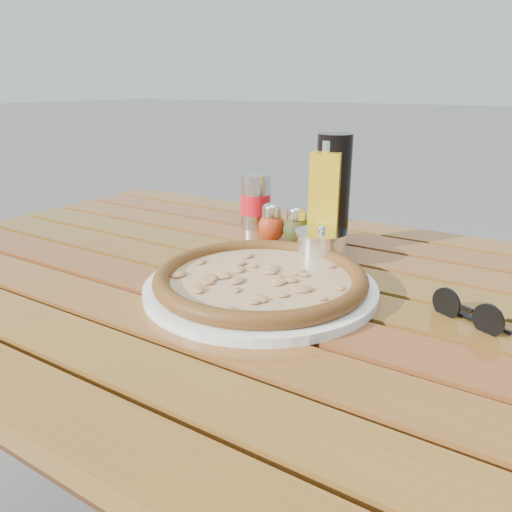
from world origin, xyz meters
The scene contains 10 objects.
table centered at (0.00, 0.00, 0.67)m, with size 1.40×0.90×0.75m.
plate centered at (0.05, -0.05, 0.76)m, with size 0.36×0.36×0.01m, color white.
pizza centered at (0.05, -0.05, 0.77)m, with size 0.44×0.44×0.03m.
pepper_shaker centered at (-0.07, 0.19, 0.79)m, with size 0.07×0.07×0.08m.
oregano_shaker centered at (-0.02, 0.20, 0.79)m, with size 0.07×0.07×0.08m.
dark_bottle centered at (0.05, 0.22, 0.86)m, with size 0.07×0.07×0.22m, color black.
soda_can centered at (-0.15, 0.26, 0.81)m, with size 0.08×0.08×0.12m.
olive_oil_cruet centered at (0.04, 0.19, 0.85)m, with size 0.07×0.07×0.21m.
parmesan_tin centered at (0.07, 0.13, 0.78)m, with size 0.11×0.11×0.07m.
sunglasses centered at (0.34, 0.01, 0.77)m, with size 0.11×0.06×0.04m.
Camera 1 is at (0.43, -0.65, 1.05)m, focal length 35.00 mm.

